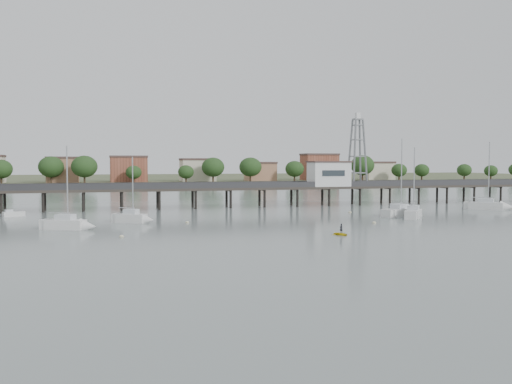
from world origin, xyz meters
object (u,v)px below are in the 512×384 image
(sailboat_c, at_px, (414,213))
(sailboat_f, at_px, (72,225))
(sailboat_d, at_px, (404,212))
(white_tender, at_px, (13,214))
(sailboat_e, at_px, (493,206))
(pier, at_px, (211,189))
(lattice_tower, at_px, (357,153))
(yellow_dinghy, at_px, (341,235))
(sailboat_b, at_px, (136,218))

(sailboat_c, xyz_separation_m, sailboat_f, (-53.48, -2.92, 0.00))
(sailboat_d, xyz_separation_m, white_tender, (-63.67, 16.22, -0.23))
(sailboat_e, bearing_deg, pier, -155.78)
(sailboat_c, bearing_deg, lattice_tower, 32.44)
(sailboat_c, bearing_deg, sailboat_f, 131.75)
(sailboat_d, relative_size, sailboat_f, 1.16)
(lattice_tower, distance_m, yellow_dinghy, 52.96)
(sailboat_d, height_order, white_tender, sailboat_d)
(sailboat_f, bearing_deg, sailboat_c, 29.61)
(sailboat_e, height_order, sailboat_d, sailboat_e)
(pier, relative_size, lattice_tower, 9.68)
(pier, distance_m, lattice_tower, 32.34)
(sailboat_c, xyz_separation_m, sailboat_d, (-0.21, 2.86, -0.01))
(sailboat_b, xyz_separation_m, sailboat_c, (44.70, -3.54, -0.01))
(sailboat_d, relative_size, white_tender, 3.74)
(sailboat_b, xyz_separation_m, sailboat_d, (44.50, -0.68, -0.02))
(sailboat_b, relative_size, sailboat_f, 0.87)
(white_tender, xyz_separation_m, yellow_dinghy, (42.89, -37.04, -0.41))
(lattice_tower, xyz_separation_m, yellow_dinghy, (-24.01, -45.89, -11.10))
(sailboat_b, relative_size, sailboat_c, 0.85)
(pier, height_order, sailboat_e, sailboat_e)
(sailboat_b, height_order, sailboat_f, sailboat_f)
(white_tender, bearing_deg, yellow_dinghy, -62.71)
(sailboat_b, distance_m, sailboat_c, 44.84)
(white_tender, bearing_deg, pier, -7.87)
(sailboat_d, bearing_deg, white_tender, 139.85)
(sailboat_b, bearing_deg, sailboat_c, 28.71)
(pier, bearing_deg, lattice_tower, 0.00)
(sailboat_e, bearing_deg, sailboat_f, -127.10)
(sailboat_e, relative_size, sailboat_f, 1.16)
(pier, height_order, sailboat_b, sailboat_b)
(lattice_tower, height_order, white_tender, lattice_tower)
(pier, distance_m, sailboat_d, 37.91)
(sailboat_c, bearing_deg, sailboat_e, -27.81)
(lattice_tower, relative_size, white_tender, 4.23)
(sailboat_e, relative_size, white_tender, 3.75)
(pier, relative_size, sailboat_d, 10.94)
(sailboat_b, distance_m, sailboat_d, 44.50)
(white_tender, bearing_deg, lattice_tower, -14.37)
(lattice_tower, xyz_separation_m, sailboat_f, (-56.50, -30.85, -10.45))
(sailboat_e, xyz_separation_m, sailboat_f, (-76.65, -13.03, 0.01))
(sailboat_f, xyz_separation_m, white_tender, (-10.40, 22.00, -0.24))
(lattice_tower, xyz_separation_m, sailboat_c, (-3.02, -27.93, -10.45))
(sailboat_e, relative_size, sailboat_d, 1.00)
(sailboat_e, xyz_separation_m, sailboat_d, (-23.38, -7.25, 0.00))
(yellow_dinghy, bearing_deg, pier, 83.27)
(sailboat_c, distance_m, sailboat_e, 25.28)
(lattice_tower, height_order, sailboat_f, lattice_tower)
(white_tender, bearing_deg, sailboat_c, -38.53)
(sailboat_c, bearing_deg, yellow_dinghy, 169.18)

